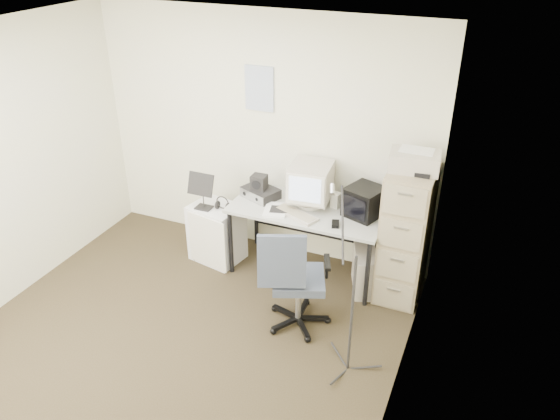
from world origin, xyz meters
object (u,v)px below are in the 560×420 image
at_px(filing_cabinet, 406,234).
at_px(office_chair, 299,278).
at_px(desk, 307,241).
at_px(side_cart, 217,233).

relative_size(filing_cabinet, office_chair, 1.31).
bearing_deg(filing_cabinet, desk, -178.19).
height_order(desk, side_cart, desk).
bearing_deg(desk, office_chair, -74.67).
distance_m(filing_cabinet, desk, 0.99).
xyz_separation_m(filing_cabinet, desk, (-0.95, -0.03, -0.29)).
relative_size(desk, side_cart, 2.43).
height_order(filing_cabinet, office_chair, filing_cabinet).
relative_size(desk, office_chair, 1.52).
height_order(filing_cabinet, desk, filing_cabinet).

